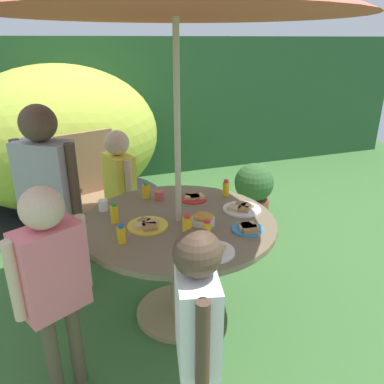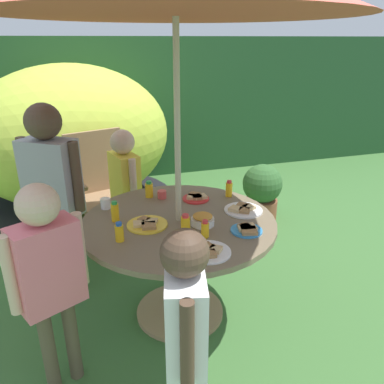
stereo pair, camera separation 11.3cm
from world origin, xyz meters
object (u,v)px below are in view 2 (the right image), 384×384
Objects in this scene: plate_mid_left at (147,224)px; cup_near at (105,203)px; plate_far_left at (208,251)px; child_in_pink_shirt at (48,266)px; potted_plant at (262,191)px; juice_bottle_far_right at (115,212)px; cup_far at (162,194)px; plate_near_right at (247,229)px; juice_bottle_spot_a at (149,190)px; child_in_yellow_shirt at (125,180)px; child_in_grey_shirt at (51,178)px; garden_table at (179,244)px; dome_tent at (72,137)px; juice_bottle_back_edge at (185,225)px; juice_bottle_center_front at (119,232)px; plate_near_left at (243,209)px; wooden_chair at (101,183)px; child_in_white_shirt at (185,319)px; juice_bottle_mid_right at (229,189)px; plate_front_edge at (196,197)px; juice_bottle_center_back at (205,229)px; snack_bowl at (203,219)px.

cup_near is at bearing 122.76° from plate_mid_left.
child_in_pink_shirt is at bearing 175.30° from plate_far_left.
potted_plant is 4.57× the size of juice_bottle_far_right.
potted_plant is 9.55× the size of cup_far.
juice_bottle_spot_a is at bearing 122.63° from plate_near_right.
child_in_grey_shirt is at bearing -74.97° from child_in_yellow_shirt.
garden_table is 0.46× the size of dome_tent.
juice_bottle_far_right is at bearing 142.14° from juice_bottle_back_edge.
juice_bottle_center_front is (-0.16, -0.99, 0.05)m from child_in_yellow_shirt.
juice_bottle_back_edge is at bearing -92.80° from garden_table.
child_in_pink_shirt is 9.86× the size of juice_bottle_spot_a.
plate_near_left is 0.59m from cup_far.
plate_far_left is (0.04, -0.44, 0.18)m from garden_table.
juice_bottle_far_right is (-0.17, 0.13, 0.05)m from plate_mid_left.
garden_table is at bearing -76.28° from juice_bottle_spot_a.
cup_far is (0.19, 0.40, 0.02)m from plate_mid_left.
plate_near_left is at bearing 2.42° from plate_mid_left.
child_in_white_shirt reaches higher than wooden_chair.
wooden_chair is 0.49m from child_in_yellow_shirt.
juice_bottle_center_front is 0.96× the size of juice_bottle_mid_right.
plate_near_right is 1.00× the size of plate_front_edge.
plate_front_edge is (0.95, -0.25, -0.16)m from child_in_grey_shirt.
juice_bottle_center_back is (0.29, -0.23, 0.04)m from plate_mid_left.
juice_bottle_back_edge is (0.21, -1.02, 0.06)m from child_in_yellow_shirt.
cup_far is at bearing 8.88° from child_in_yellow_shirt.
child_in_grey_shirt is 5.56× the size of plate_near_left.
child_in_yellow_shirt is 0.56m from cup_near.
dome_tent reaches higher than child_in_grey_shirt.
juice_bottle_back_edge reaches higher than snack_bowl.
juice_bottle_spot_a is 1.66× the size of cup_near.
child_in_yellow_shirt reaches higher than cup_far.
juice_bottle_far_right is (-0.38, 0.10, 0.23)m from garden_table.
plate_far_left is (0.26, 0.45, 0.02)m from child_in_white_shirt.
dome_tent reaches higher than plate_far_left.
wooden_chair is at bearing 130.18° from juice_bottle_mid_right.
plate_mid_left is 0.51m from plate_front_edge.
juice_bottle_spot_a is (0.65, 0.79, 0.02)m from child_in_pink_shirt.
child_in_yellow_shirt is 10.69× the size of juice_bottle_center_back.
garden_table is 0.56m from cup_near.
plate_near_left is (0.65, 0.89, 0.02)m from child_in_white_shirt.
juice_bottle_far_right is 1.83× the size of cup_near.
juice_bottle_center_front reaches higher than plate_mid_left.
child_in_pink_shirt is at bearing 59.85° from child_in_white_shirt.
plate_near_right is at bearing -38.59° from garden_table.
child_in_yellow_shirt reaches higher than potted_plant.
juice_bottle_back_edge is (0.74, -0.71, -0.12)m from child_in_grey_shirt.
wooden_chair reaches higher than plate_front_edge.
child_in_yellow_shirt is at bearing 64.93° from child_in_grey_shirt.
juice_bottle_center_back is at bearing -37.78° from juice_bottle_back_edge.
child_in_yellow_shirt is 9.44× the size of juice_bottle_mid_right.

